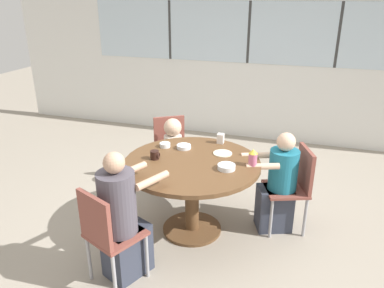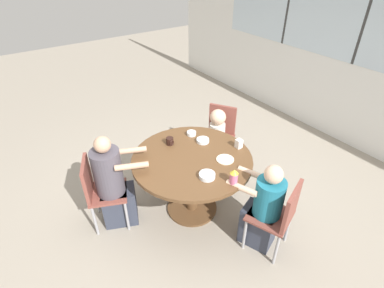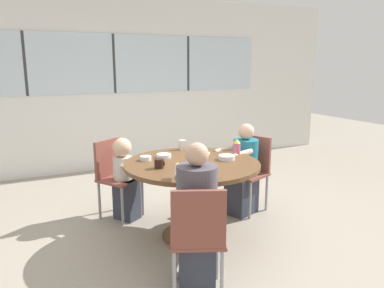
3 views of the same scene
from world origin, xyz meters
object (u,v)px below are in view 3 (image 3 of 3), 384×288
object	(u,v)px
chair_for_man_blue_shirt	(252,166)
bowl_white_shallow	(227,157)
sippy_cup	(237,146)
milk_carton_small	(182,145)
person_woman_green_shirt	(197,224)
bowl_fruit	(164,156)
chair_for_toddler	(114,171)
person_toddler	(125,180)
coffee_mug	(159,163)
bowl_cereal	(146,158)
chair_for_woman_green_shirt	(198,233)
person_man_blue_shirt	(243,173)

from	to	relation	value
chair_for_man_blue_shirt	bowl_white_shallow	distance (m)	0.80
sippy_cup	milk_carton_small	world-z (taller)	sippy_cup
person_woman_green_shirt	bowl_fruit	xyz separation A→B (m)	(0.16, 1.08, 0.27)
bowl_white_shallow	chair_for_toddler	bearing A→B (deg)	134.15
person_woman_green_shirt	person_toddler	bearing A→B (deg)	118.19
sippy_cup	bowl_white_shallow	xyz separation A→B (m)	(-0.21, -0.16, -0.06)
person_toddler	coffee_mug	bearing A→B (deg)	65.36
milk_carton_small	bowl_cereal	bearing A→B (deg)	-151.71
person_toddler	bowl_cereal	xyz separation A→B (m)	(0.09, -0.47, 0.34)
person_woman_green_shirt	bowl_white_shallow	bearing A→B (deg)	69.77
chair_for_man_blue_shirt	bowl_white_shallow	world-z (taller)	chair_for_man_blue_shirt
sippy_cup	milk_carton_small	xyz separation A→B (m)	(-0.42, 0.45, -0.03)
chair_for_woman_green_shirt	person_woman_green_shirt	distance (m)	0.16
person_woman_green_shirt	person_man_blue_shirt	size ratio (longest dim) A/B	1.10
person_woman_green_shirt	coffee_mug	world-z (taller)	person_woman_green_shirt
chair_for_man_blue_shirt	person_man_blue_shirt	size ratio (longest dim) A/B	0.84
person_woman_green_shirt	coffee_mug	bearing A→B (deg)	114.65
chair_for_toddler	person_woman_green_shirt	size ratio (longest dim) A/B	0.76
sippy_cup	bowl_cereal	xyz separation A→B (m)	(-0.95, 0.17, -0.06)
chair_for_man_blue_shirt	bowl_cereal	bearing A→B (deg)	73.56
milk_carton_small	bowl_white_shallow	xyz separation A→B (m)	(0.21, -0.61, -0.03)
chair_for_toddler	sippy_cup	size ratio (longest dim) A/B	5.38
person_man_blue_shirt	coffee_mug	world-z (taller)	person_man_blue_shirt
bowl_fruit	chair_for_woman_green_shirt	bearing A→B (deg)	-100.65
person_man_blue_shirt	bowl_white_shallow	size ratio (longest dim) A/B	6.42
chair_for_woman_green_shirt	bowl_fruit	world-z (taller)	chair_for_woman_green_shirt
coffee_mug	bowl_cereal	size ratio (longest dim) A/B	0.82
chair_for_man_blue_shirt	person_toddler	world-z (taller)	person_toddler
chair_for_woman_green_shirt	bowl_cereal	distance (m)	1.24
chair_for_man_blue_shirt	chair_for_toddler	size ratio (longest dim) A/B	1.00
bowl_cereal	sippy_cup	bearing A→B (deg)	-10.19
sippy_cup	person_man_blue_shirt	bearing A→B (deg)	42.24
milk_carton_small	person_man_blue_shirt	bearing A→B (deg)	-19.58
chair_for_woman_green_shirt	bowl_white_shallow	bearing A→B (deg)	72.57
chair_for_man_blue_shirt	sippy_cup	size ratio (longest dim) A/B	5.38
person_woman_green_shirt	milk_carton_small	distance (m)	1.46
coffee_mug	bowl_cereal	bearing A→B (deg)	93.93
person_man_blue_shirt	person_toddler	size ratio (longest dim) A/B	1.14
chair_for_toddler	bowl_fruit	bearing A→B (deg)	90.01
bowl_white_shallow	bowl_cereal	xyz separation A→B (m)	(-0.73, 0.33, -0.00)
chair_for_woman_green_shirt	bowl_fruit	bearing A→B (deg)	102.88
person_woman_green_shirt	chair_for_woman_green_shirt	bearing A→B (deg)	-90.00
chair_for_woman_green_shirt	coffee_mug	xyz separation A→B (m)	(0.05, 0.89, 0.29)
chair_for_woman_green_shirt	chair_for_toddler	xyz separation A→B (m)	(-0.14, 1.81, 0.00)
person_man_blue_shirt	bowl_fruit	bearing A→B (deg)	70.54
person_man_blue_shirt	milk_carton_small	size ratio (longest dim) A/B	9.99
milk_carton_small	chair_for_toddler	bearing A→B (deg)	155.21
person_woman_green_shirt	bowl_fruit	distance (m)	1.12
chair_for_toddler	person_man_blue_shirt	world-z (taller)	person_man_blue_shirt
person_woman_green_shirt	milk_carton_small	world-z (taller)	person_woman_green_shirt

